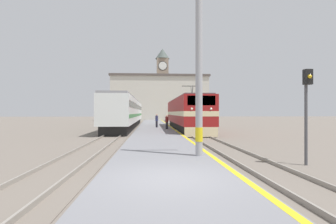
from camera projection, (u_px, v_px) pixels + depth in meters
name	position (u px, v px, depth m)	size (l,w,h in m)	color
ground_plane	(155.00, 127.00, 37.29)	(200.00, 200.00, 0.00)	#70665B
platform	(155.00, 128.00, 32.30)	(4.29, 140.00, 0.27)	slate
rail_track_near	(184.00, 129.00, 32.54)	(2.84, 140.00, 0.16)	#70665B
rail_track_far	(124.00, 129.00, 32.04)	(2.83, 140.00, 0.16)	#70665B
locomotive_train	(185.00, 114.00, 31.23)	(2.92, 19.90, 4.78)	black
passenger_train	(127.00, 112.00, 37.11)	(2.92, 30.31, 3.95)	black
catenary_mast	(200.00, 63.00, 11.11)	(2.41, 0.32, 8.05)	#9E9EA3
person_on_platform	(157.00, 120.00, 32.21)	(0.34, 0.34, 1.64)	#23232D
second_waiting_passenger	(167.00, 122.00, 28.84)	(0.34, 0.34, 1.58)	#23232D
clock_tower	(162.00, 82.00, 80.57)	(4.36, 4.36, 21.77)	gray
station_building	(160.00, 98.00, 68.79)	(25.39, 7.65, 11.81)	beige
signal_post	(307.00, 101.00, 10.35)	(0.30, 0.39, 3.80)	#4C4C51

